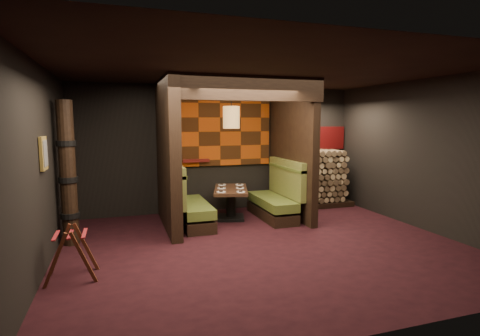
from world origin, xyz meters
name	(u,v)px	position (x,y,z in m)	size (l,w,h in m)	color
floor	(264,246)	(0.00, 0.00, -0.01)	(6.50, 5.50, 0.02)	black
ceiling	(266,69)	(0.00, 0.00, 2.86)	(6.50, 5.50, 0.02)	black
wall_back	(220,149)	(0.00, 2.76, 1.43)	(6.50, 0.02, 2.85)	black
wall_front	(377,191)	(0.00, -2.76, 1.43)	(6.50, 0.02, 2.85)	black
wall_left	(40,168)	(-3.26, 0.00, 1.43)	(0.02, 5.50, 2.85)	black
wall_right	(426,155)	(3.26, 0.00, 1.43)	(0.02, 5.50, 2.85)	black
partition_left	(168,154)	(-1.35, 1.65, 1.43)	(0.20, 2.20, 2.85)	black
partition_right	(292,151)	(1.30, 1.70, 1.43)	(0.15, 2.10, 2.85)	black
header_beam	(249,88)	(-0.02, 0.70, 2.63)	(2.85, 0.18, 0.44)	black
tapa_back_panel	(220,132)	(-0.02, 2.71, 1.82)	(2.40, 0.06, 1.55)	#AA410C
tapa_side_panel	(172,132)	(-1.23, 1.82, 1.85)	(0.04, 1.85, 1.45)	#AA410C
lacquer_shelf	(196,161)	(-0.60, 2.65, 1.18)	(0.60, 0.12, 0.07)	#5A1512
booth_bench_left	(189,205)	(-0.96, 1.65, 0.40)	(0.68, 1.60, 1.14)	black
booth_bench_right	(276,199)	(0.93, 1.65, 0.40)	(0.68, 1.60, 1.14)	black
dining_table	(231,199)	(-0.03, 1.84, 0.42)	(1.00, 1.38, 0.66)	black
place_settings	(231,188)	(-0.03, 1.84, 0.67)	(0.80, 1.11, 0.03)	white
pendant_lamp	(231,117)	(-0.03, 1.79, 2.13)	(0.34, 0.34, 0.94)	olive
framed_picture	(44,153)	(-3.22, 0.10, 1.62)	(0.05, 0.36, 0.46)	olive
luggage_rack	(71,251)	(-2.88, -0.41, 0.36)	(0.67, 0.47, 0.73)	#4B2112
totem_column	(68,174)	(-3.05, 1.10, 1.19)	(0.31, 0.31, 2.40)	black
firewood_stack	(316,178)	(2.29, 2.35, 0.68)	(1.73, 0.70, 1.36)	black
mosaic_header	(311,138)	(2.29, 2.68, 1.64)	(1.83, 0.10, 0.56)	maroon
bay_front_post	(290,150)	(1.39, 1.96, 1.43)	(0.08, 0.08, 2.85)	black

